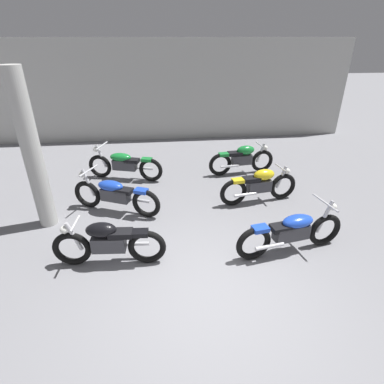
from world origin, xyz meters
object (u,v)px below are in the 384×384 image
Objects in this scene: motorcycle_right_row_0 at (292,231)px; motorcycle_right_row_1 at (260,185)px; motorcycle_left_row_2 at (124,164)px; support_pillar at (32,153)px; motorcycle_left_row_0 at (108,242)px; motorcycle_left_row_1 at (115,194)px; motorcycle_right_row_2 at (242,159)px.

motorcycle_right_row_0 is 1.10× the size of motorcycle_right_row_1.
support_pillar is at bearing -124.28° from motorcycle_left_row_2.
support_pillar is 2.40m from motorcycle_left_row_0.
motorcycle_right_row_1 is at bearing 30.17° from motorcycle_left_row_0.
motorcycle_left_row_2 is (1.46, 2.15, -1.15)m from support_pillar.
motorcycle_right_row_1 is (4.80, 0.43, -1.14)m from support_pillar.
motorcycle_left_row_2 is 1.07× the size of motorcycle_right_row_1.
motorcycle_left_row_2 is at bearing 90.62° from motorcycle_left_row_0.
support_pillar is 1.85m from motorcycle_left_row_1.
support_pillar is 1.52× the size of motorcycle_left_row_2.
motorcycle_right_row_2 is at bearing 0.49° from motorcycle_left_row_2.
motorcycle_right_row_0 is at bearing -28.64° from motorcycle_left_row_1.
motorcycle_right_row_2 is at bearing 88.99° from motorcycle_right_row_1.
motorcycle_right_row_0 reaches higher than motorcycle_right_row_2.
support_pillar reaches higher than motorcycle_left_row_0.
motorcycle_right_row_0 is (4.80, -1.51, -1.15)m from support_pillar.
motorcycle_right_row_0 reaches higher than motorcycle_left_row_0.
motorcycle_left_row_1 reaches higher than motorcycle_left_row_0.
motorcycle_right_row_2 is (3.33, 3.66, 0.00)m from motorcycle_left_row_0.
motorcycle_left_row_2 is 0.98× the size of motorcycle_right_row_0.
motorcycle_left_row_1 reaches higher than motorcycle_right_row_1.
support_pillar reaches higher than motorcycle_left_row_1.
motorcycle_left_row_1 is (-0.09, 1.82, -0.01)m from motorcycle_left_row_0.
motorcycle_right_row_2 is (3.37, 0.03, 0.01)m from motorcycle_left_row_2.
motorcycle_right_row_2 is (4.83, 2.17, -1.14)m from support_pillar.
motorcycle_left_row_0 is at bearing -89.38° from motorcycle_left_row_2.
support_pillar is 1.63× the size of motorcycle_right_row_1.
support_pillar reaches higher than motorcycle_right_row_0.
motorcycle_right_row_2 is (0.03, 3.69, 0.01)m from motorcycle_right_row_0.
motorcycle_left_row_2 is at bearing 132.34° from motorcycle_right_row_0.
motorcycle_left_row_0 is 0.92× the size of motorcycle_right_row_0.
support_pillar is 1.62× the size of motorcycle_left_row_0.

